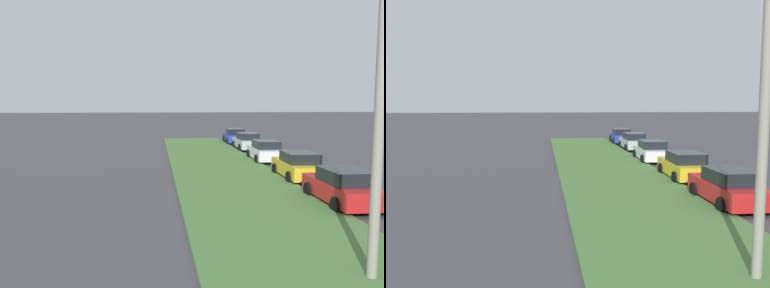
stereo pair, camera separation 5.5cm
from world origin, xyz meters
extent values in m
cube|color=#477238|center=(10.00, 7.85, 0.06)|extent=(60.00, 6.00, 0.12)
cube|color=red|center=(11.39, 4.25, 0.57)|extent=(4.30, 1.81, 0.70)
cube|color=black|center=(11.19, 4.25, 1.19)|extent=(2.20, 1.60, 0.55)
cylinder|color=black|center=(12.73, 5.15, 0.32)|extent=(0.64, 0.22, 0.64)
cylinder|color=black|center=(12.74, 3.35, 0.32)|extent=(0.64, 0.22, 0.64)
cylinder|color=black|center=(10.03, 5.14, 0.32)|extent=(0.64, 0.22, 0.64)
cylinder|color=black|center=(10.04, 3.34, 0.32)|extent=(0.64, 0.22, 0.64)
cube|color=gold|center=(16.81, 4.13, 0.57)|extent=(4.36, 1.94, 0.70)
cube|color=black|center=(16.61, 4.13, 1.19)|extent=(2.25, 1.67, 0.55)
cylinder|color=black|center=(18.19, 4.98, 0.32)|extent=(0.65, 0.24, 0.64)
cylinder|color=black|center=(18.13, 3.18, 0.32)|extent=(0.65, 0.24, 0.64)
cylinder|color=black|center=(15.49, 5.07, 0.32)|extent=(0.65, 0.24, 0.64)
cylinder|color=black|center=(15.43, 3.27, 0.32)|extent=(0.65, 0.24, 0.64)
cube|color=silver|center=(23.32, 4.11, 0.57)|extent=(4.37, 1.96, 0.70)
cube|color=black|center=(23.12, 4.12, 1.19)|extent=(2.26, 1.68, 0.55)
cylinder|color=black|center=(24.71, 4.96, 0.32)|extent=(0.65, 0.24, 0.64)
cylinder|color=black|center=(24.64, 3.16, 0.32)|extent=(0.65, 0.24, 0.64)
cylinder|color=black|center=(22.01, 5.07, 0.32)|extent=(0.65, 0.24, 0.64)
cylinder|color=black|center=(21.94, 3.27, 0.32)|extent=(0.65, 0.24, 0.64)
cube|color=#B2B5BA|center=(29.97, 3.87, 0.57)|extent=(4.32, 1.84, 0.70)
cube|color=black|center=(29.77, 3.87, 1.19)|extent=(2.22, 1.62, 0.55)
cylinder|color=black|center=(31.33, 4.75, 0.32)|extent=(0.64, 0.23, 0.64)
cylinder|color=black|center=(31.32, 2.95, 0.32)|extent=(0.64, 0.23, 0.64)
cylinder|color=black|center=(28.63, 4.78, 0.32)|extent=(0.64, 0.23, 0.64)
cylinder|color=black|center=(28.62, 2.98, 0.32)|extent=(0.64, 0.23, 0.64)
cube|color=#23389E|center=(35.41, 3.87, 0.57)|extent=(4.39, 2.02, 0.70)
cube|color=black|center=(35.21, 3.88, 1.19)|extent=(2.28, 1.71, 0.55)
cylinder|color=black|center=(36.81, 4.70, 0.32)|extent=(0.65, 0.25, 0.64)
cylinder|color=black|center=(36.71, 2.90, 0.32)|extent=(0.65, 0.25, 0.64)
cylinder|color=black|center=(34.11, 4.84, 0.32)|extent=(0.65, 0.25, 0.64)
cylinder|color=black|center=(34.02, 3.04, 0.32)|extent=(0.65, 0.25, 0.64)
cylinder|color=gray|center=(4.54, 6.86, 3.75)|extent=(0.24, 0.24, 7.50)
camera|label=1|loc=(-3.90, 11.82, 4.16)|focal=37.38mm
camera|label=2|loc=(-3.91, 11.76, 4.16)|focal=37.38mm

